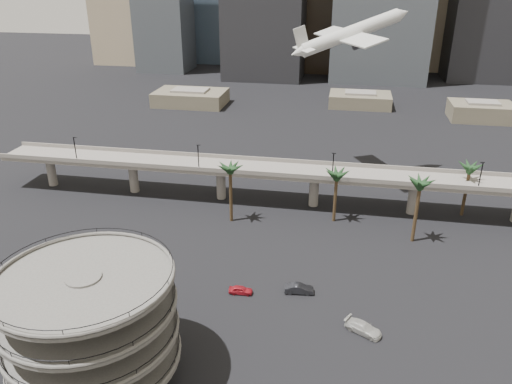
% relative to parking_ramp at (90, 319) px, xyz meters
% --- Properties ---
extents(ground, '(700.00, 700.00, 0.00)m').
position_rel_parking_ramp_xyz_m(ground, '(13.00, 4.00, -9.84)').
color(ground, black).
rests_on(ground, ground).
extents(parking_ramp, '(22.20, 22.20, 17.35)m').
position_rel_parking_ramp_xyz_m(parking_ramp, '(0.00, 0.00, 0.00)').
color(parking_ramp, '#53514D').
rests_on(parking_ramp, ground).
extents(overpass, '(130.00, 9.30, 14.70)m').
position_rel_parking_ramp_xyz_m(overpass, '(13.00, 59.00, -2.50)').
color(overpass, gray).
rests_on(overpass, ground).
extents(palm_trees, '(54.40, 18.40, 14.00)m').
position_rel_parking_ramp_xyz_m(palm_trees, '(34.48, 51.47, 1.46)').
color(palm_trees, '#402F1B').
rests_on(palm_trees, ground).
extents(low_buildings, '(135.00, 27.50, 6.80)m').
position_rel_parking_ramp_xyz_m(low_buildings, '(19.89, 146.30, -6.97)').
color(low_buildings, brown).
rests_on(low_buildings, ground).
extents(airborne_jet, '(28.39, 26.42, 11.75)m').
position_rel_parking_ramp_xyz_m(airborne_jet, '(29.53, 76.96, 26.60)').
color(airborne_jet, silver).
rests_on(airborne_jet, ground).
extents(car_a, '(4.13, 1.86, 1.38)m').
position_rel_parking_ramp_xyz_m(car_a, '(14.60, 22.19, -9.15)').
color(car_a, '#B21926').
rests_on(car_a, ground).
extents(car_b, '(5.12, 2.28, 1.63)m').
position_rel_parking_ramp_xyz_m(car_b, '(24.30, 24.16, -9.02)').
color(car_b, black).
rests_on(car_b, ground).
extents(car_c, '(6.14, 4.77, 1.66)m').
position_rel_parking_ramp_xyz_m(car_c, '(34.89, 15.84, -9.00)').
color(car_c, '#B4B4B0').
rests_on(car_c, ground).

